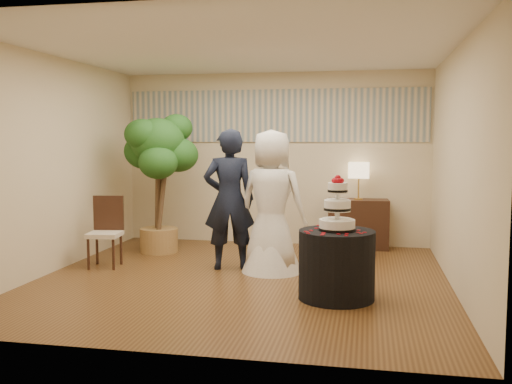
% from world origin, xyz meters
% --- Properties ---
extents(floor, '(5.00, 5.00, 0.00)m').
position_xyz_m(floor, '(0.00, 0.00, 0.00)').
color(floor, brown).
rests_on(floor, ground).
extents(ceiling, '(5.00, 5.00, 0.00)m').
position_xyz_m(ceiling, '(0.00, 0.00, 2.80)').
color(ceiling, white).
rests_on(ceiling, wall_back).
extents(wall_back, '(5.00, 0.06, 2.80)m').
position_xyz_m(wall_back, '(0.00, 2.50, 1.40)').
color(wall_back, beige).
rests_on(wall_back, ground).
extents(wall_front, '(5.00, 0.06, 2.80)m').
position_xyz_m(wall_front, '(0.00, -2.50, 1.40)').
color(wall_front, beige).
rests_on(wall_front, ground).
extents(wall_left, '(0.06, 5.00, 2.80)m').
position_xyz_m(wall_left, '(-2.50, 0.00, 1.40)').
color(wall_left, beige).
rests_on(wall_left, ground).
extents(wall_right, '(0.06, 5.00, 2.80)m').
position_xyz_m(wall_right, '(2.50, 0.00, 1.40)').
color(wall_right, beige).
rests_on(wall_right, ground).
extents(mural_border, '(4.90, 0.02, 0.85)m').
position_xyz_m(mural_border, '(0.00, 2.48, 2.10)').
color(mural_border, '#AAAA9C').
rests_on(mural_border, wall_back).
extents(groom, '(0.78, 0.62, 1.86)m').
position_xyz_m(groom, '(-0.29, 0.53, 0.93)').
color(groom, black).
rests_on(groom, floor).
extents(bride, '(1.05, 0.97, 1.85)m').
position_xyz_m(bride, '(0.30, 0.48, 0.92)').
color(bride, white).
rests_on(bride, floor).
extents(cake_table, '(1.01, 1.01, 0.75)m').
position_xyz_m(cake_table, '(1.19, -0.63, 0.38)').
color(cake_table, black).
rests_on(cake_table, floor).
extents(wedding_cake, '(0.39, 0.39, 0.60)m').
position_xyz_m(wedding_cake, '(1.19, -0.63, 1.05)').
color(wedding_cake, white).
rests_on(wedding_cake, cake_table).
extents(console, '(0.96, 0.48, 0.78)m').
position_xyz_m(console, '(1.37, 2.28, 0.39)').
color(console, '#331C12').
rests_on(console, floor).
extents(table_lamp, '(0.32, 0.32, 0.58)m').
position_xyz_m(table_lamp, '(1.37, 2.28, 1.07)').
color(table_lamp, beige).
rests_on(table_lamp, console).
extents(ficus_tree, '(1.25, 1.25, 2.15)m').
position_xyz_m(ficus_tree, '(-1.61, 1.40, 1.08)').
color(ficus_tree, '#23571C').
rests_on(ficus_tree, floor).
extents(side_chair, '(0.49, 0.51, 0.95)m').
position_xyz_m(side_chair, '(-1.96, 0.30, 0.48)').
color(side_chair, '#331C12').
rests_on(side_chair, floor).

